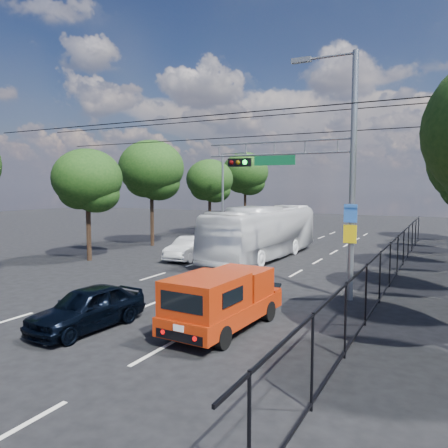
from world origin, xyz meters
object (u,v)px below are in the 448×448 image
Objects in this scene: white_van at (189,248)px; navy_hatchback at (88,308)px; red_pickup at (223,299)px; signal_mast at (321,166)px; white_bus at (263,232)px.

navy_hatchback is at bearing -76.10° from white_van.
navy_hatchback is (-3.79, -1.86, -0.31)m from red_pickup.
signal_mast is 10.13m from navy_hatchback.
signal_mast is 10.11m from white_bus.
red_pickup is at bearing -70.66° from white_bus.
white_van is (-9.39, 5.13, -4.56)m from signal_mast.
white_van is at bearing 151.37° from signal_mast.
white_bus is (-5.61, 7.59, -3.64)m from signal_mast.
red_pickup is 1.28× the size of navy_hatchback.
signal_mast reaches higher than white_van.
white_van is (-7.88, 10.60, -0.30)m from red_pickup.
white_bus is (-4.10, 13.06, 0.62)m from red_pickup.
red_pickup is 4.23m from navy_hatchback.
red_pickup reaches higher than white_van.
white_bus is 4.61m from white_van.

